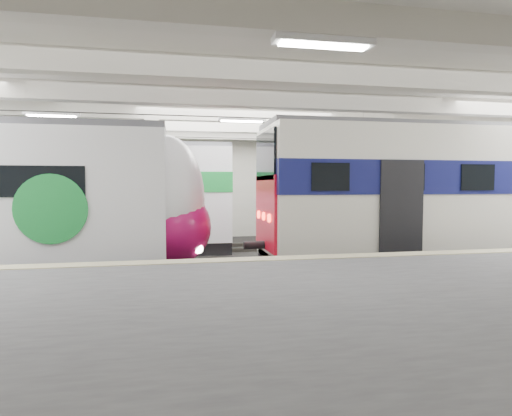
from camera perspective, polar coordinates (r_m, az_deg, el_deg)
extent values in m
cube|color=black|center=(12.92, -0.44, -9.37)|extent=(36.00, 24.00, 0.10)
cube|color=silver|center=(12.92, -0.45, 15.66)|extent=(36.00, 24.00, 0.20)
cube|color=beige|center=(22.52, -5.11, 3.11)|extent=(30.00, 0.10, 5.50)
cube|color=#4C4C4E|center=(6.70, 10.20, -16.00)|extent=(30.00, 7.00, 1.10)
cube|color=#CBBE8F|center=(9.58, 3.14, -6.69)|extent=(30.00, 0.50, 0.02)
cube|color=beige|center=(15.42, -13.58, 3.05)|extent=(0.50, 0.50, 5.50)
cube|color=beige|center=(17.05, 14.42, 3.04)|extent=(0.50, 0.50, 5.50)
cube|color=beige|center=(12.86, -0.45, 14.36)|extent=(30.00, 18.00, 0.50)
cube|color=#59544C|center=(12.89, -0.44, -8.80)|extent=(30.00, 1.52, 0.16)
cube|color=#59544C|center=(18.24, -3.61, -5.29)|extent=(30.00, 1.52, 0.16)
cylinder|color=black|center=(12.77, -0.45, 11.94)|extent=(30.00, 0.03, 0.03)
cylinder|color=black|center=(18.16, -3.66, 9.29)|extent=(30.00, 0.03, 0.03)
cube|color=white|center=(10.88, 1.54, 14.67)|extent=(26.00, 8.40, 0.12)
ellipsoid|color=white|center=(12.41, -11.87, 1.20)|extent=(2.17, 2.69, 3.61)
ellipsoid|color=#A30D4E|center=(12.46, -11.28, -2.52)|extent=(2.31, 2.74, 2.21)
cylinder|color=#1A9139|center=(11.39, -25.69, -0.13)|extent=(1.70, 0.06, 1.70)
cube|color=silver|center=(15.74, 27.04, 1.82)|extent=(13.91, 3.05, 3.96)
cube|color=navy|center=(15.74, 27.08, 3.55)|extent=(13.95, 3.11, 0.96)
cube|color=red|center=(12.72, 1.28, -0.57)|extent=(0.08, 2.59, 2.18)
cube|color=black|center=(12.72, 1.29, 6.93)|extent=(0.08, 2.44, 1.43)
cube|color=#4C4C51|center=(15.84, 27.22, 9.28)|extent=(13.91, 2.38, 0.16)
cube|color=black|center=(15.92, 26.85, -5.87)|extent=(13.91, 2.13, 0.70)
cube|color=white|center=(18.48, -25.29, 1.63)|extent=(13.80, 3.27, 3.72)
cube|color=#1A9139|center=(18.47, -25.33, 3.14)|extent=(13.85, 3.33, 0.78)
cube|color=#4C4C51|center=(18.54, -25.43, 7.69)|extent=(13.79, 2.78, 0.16)
cube|color=black|center=(18.63, -25.15, -4.72)|extent=(13.79, 2.98, 0.60)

